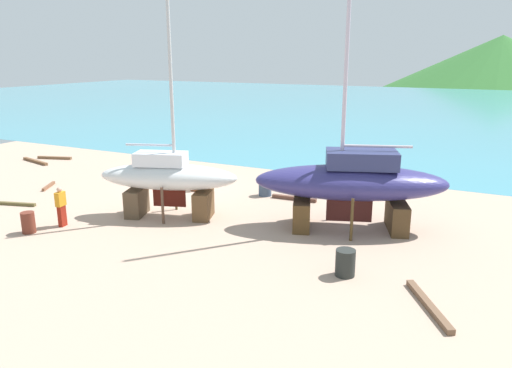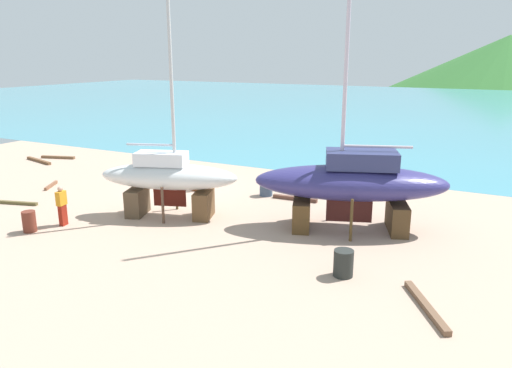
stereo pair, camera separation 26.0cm
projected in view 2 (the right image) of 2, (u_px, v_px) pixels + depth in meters
name	position (u px, v px, depth m)	size (l,w,h in m)	color
ground_plane	(136.00, 207.00, 23.39)	(42.84, 42.84, 0.00)	tan
sea_water	(386.00, 106.00, 70.04)	(171.37, 88.17, 0.01)	teal
headland_hill	(505.00, 80.00, 142.34)	(110.24, 110.24, 25.66)	#306A2D
sailboat_large_starboard	(168.00, 178.00, 21.62)	(6.48, 3.76, 9.93)	brown
sailboat_small_center	(351.00, 183.00, 19.93)	(8.32, 5.13, 12.70)	#533A1E
worker	(62.00, 205.00, 20.65)	(0.31, 0.47, 1.74)	maroon
barrel_rust_mid	(343.00, 263.00, 15.96)	(0.66, 0.66, 0.91)	#272B28
barrel_ochre	(266.00, 188.00, 25.17)	(0.67, 0.67, 0.82)	#3B4D65
barrel_rust_far	(152.00, 176.00, 27.50)	(0.65, 0.65, 0.94)	brown
barrel_blue_faded	(29.00, 222.00, 20.00)	(0.54, 0.54, 0.88)	maroon
barrel_tipped_right	(197.00, 182.00, 26.23)	(0.65, 0.65, 0.84)	#5F2A10
timber_short_skew	(426.00, 306.00, 13.96)	(2.93, 0.22, 0.17)	brown
timber_short_cross	(295.00, 198.00, 24.45)	(2.32, 0.22, 0.18)	brown
timber_long_aft	(15.00, 203.00, 23.78)	(2.42, 0.18, 0.15)	brown
timber_long_fore	(39.00, 161.00, 33.22)	(3.08, 0.22, 0.18)	brown
timber_plank_near	(51.00, 185.00, 26.92)	(1.63, 0.14, 0.16)	brown
timber_plank_far	(58.00, 157.00, 34.30)	(2.50, 0.23, 0.18)	brown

